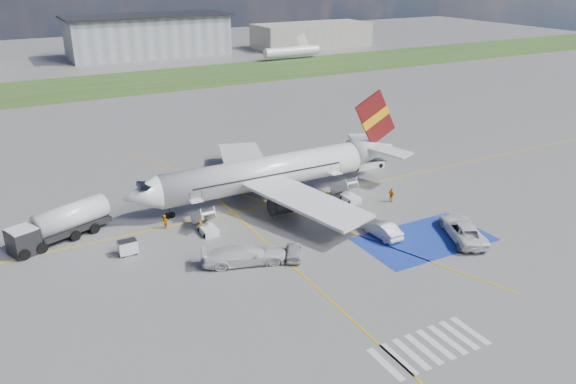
# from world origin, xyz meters

# --- Properties ---
(ground) EXTENTS (400.00, 400.00, 0.00)m
(ground) POSITION_xyz_m (0.00, 0.00, 0.00)
(ground) COLOR #60605E
(ground) RESTS_ON ground
(grass_strip) EXTENTS (400.00, 30.00, 0.01)m
(grass_strip) POSITION_xyz_m (0.00, 95.00, 0.01)
(grass_strip) COLOR #2D4C1E
(grass_strip) RESTS_ON ground
(taxiway_line_main) EXTENTS (120.00, 0.20, 0.01)m
(taxiway_line_main) POSITION_xyz_m (0.00, 12.00, 0.01)
(taxiway_line_main) COLOR gold
(taxiway_line_main) RESTS_ON ground
(taxiway_line_cross) EXTENTS (0.20, 60.00, 0.01)m
(taxiway_line_cross) POSITION_xyz_m (-5.00, -10.00, 0.01)
(taxiway_line_cross) COLOR gold
(taxiway_line_cross) RESTS_ON ground
(taxiway_line_diag) EXTENTS (20.71, 56.45, 0.01)m
(taxiway_line_diag) POSITION_xyz_m (0.00, 12.00, 0.01)
(taxiway_line_diag) COLOR gold
(taxiway_line_diag) RESTS_ON ground
(staging_box) EXTENTS (14.00, 8.00, 0.01)m
(staging_box) POSITION_xyz_m (10.00, -4.00, 0.01)
(staging_box) COLOR #19319A
(staging_box) RESTS_ON ground
(crosswalk) EXTENTS (9.00, 4.00, 0.01)m
(crosswalk) POSITION_xyz_m (-1.80, -18.00, 0.01)
(crosswalk) COLOR silver
(crosswalk) RESTS_ON ground
(terminal_centre) EXTENTS (48.00, 18.00, 12.00)m
(terminal_centre) POSITION_xyz_m (20.00, 135.00, 6.00)
(terminal_centre) COLOR gray
(terminal_centre) RESTS_ON ground
(terminal_east) EXTENTS (40.00, 16.00, 8.00)m
(terminal_east) POSITION_xyz_m (75.00, 128.00, 4.00)
(terminal_east) COLOR gray
(terminal_east) RESTS_ON ground
(airliner) EXTENTS (36.81, 32.95, 11.92)m
(airliner) POSITION_xyz_m (1.51, 14.00, 3.39)
(airliner) COLOR silver
(airliner) RESTS_ON ground
(airstairs_fwd) EXTENTS (1.90, 5.20, 3.60)m
(airstairs_fwd) POSITION_xyz_m (-9.50, 8.70, 0.62)
(airstairs_fwd) COLOR silver
(airstairs_fwd) RESTS_ON ground
(airstairs_aft) EXTENTS (1.90, 5.20, 3.60)m
(airstairs_aft) POSITION_xyz_m (9.00, 8.70, 0.62)
(airstairs_aft) COLOR silver
(airstairs_aft) RESTS_ON ground
(fuel_tanker) EXTENTS (10.76, 6.35, 3.58)m
(fuel_tanker) POSITION_xyz_m (-23.56, 14.35, 1.51)
(fuel_tanker) COLOR black
(fuel_tanker) RESTS_ON ground
(gpu_cart) EXTENTS (1.89, 1.24, 1.55)m
(gpu_cart) POSITION_xyz_m (-18.28, 7.71, 0.70)
(gpu_cart) COLOR silver
(gpu_cart) RESTS_ON ground
(belt_loader) EXTENTS (5.68, 2.55, 1.66)m
(belt_loader) POSITION_xyz_m (17.90, 17.27, 0.41)
(belt_loader) COLOR silver
(belt_loader) RESTS_ON ground
(car_silver_a) EXTENTS (3.35, 4.19, 1.34)m
(car_silver_a) POSITION_xyz_m (-4.04, -0.77, 0.67)
(car_silver_a) COLOR #ABAEB3
(car_silver_a) RESTS_ON ground
(car_silver_b) EXTENTS (1.94, 5.11, 1.66)m
(car_silver_b) POSITION_xyz_m (6.47, -1.25, 0.83)
(car_silver_b) COLOR silver
(car_silver_b) RESTS_ON ground
(van_white_a) EXTENTS (5.42, 7.09, 2.42)m
(van_white_a) POSITION_xyz_m (13.86, -5.52, 1.21)
(van_white_a) COLOR white
(van_white_a) RESTS_ON ground
(van_white_b) EXTENTS (6.78, 4.32, 2.47)m
(van_white_b) POSITION_xyz_m (-8.77, 0.43, 1.23)
(van_white_b) COLOR silver
(van_white_b) RESTS_ON ground
(crew_fwd) EXTENTS (0.71, 0.66, 1.64)m
(crew_fwd) POSITION_xyz_m (-10.05, 9.11, 0.82)
(crew_fwd) COLOR orange
(crew_fwd) RESTS_ON ground
(crew_nose) EXTENTS (0.81, 0.93, 1.65)m
(crew_nose) POSITION_xyz_m (-13.30, 11.59, 0.82)
(crew_nose) COLOR orange
(crew_nose) RESTS_ON ground
(crew_aft) EXTENTS (0.69, 1.13, 1.80)m
(crew_aft) POSITION_xyz_m (13.21, 5.70, 0.90)
(crew_aft) COLOR orange
(crew_aft) RESTS_ON ground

